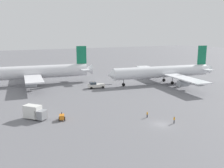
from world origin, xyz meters
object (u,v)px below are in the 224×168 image
at_px(airliner_being_pushed, 163,72).
at_px(gse_gpu_cart_small, 62,117).
at_px(pushback_tug, 96,85).
at_px(ground_crew_marshaller_foreground, 174,120).
at_px(airliner_at_gate_left, 27,73).
at_px(gse_catering_truck_tall, 35,112).
at_px(ground_crew_ramp_agent_by_cones, 147,114).

bearing_deg(airliner_being_pushed, gse_gpu_cart_small, -155.79).
xyz_separation_m(airliner_being_pushed, pushback_tug, (-29.39, 5.41, -3.78)).
bearing_deg(ground_crew_marshaller_foreground, pushback_tug, 89.40).
distance_m(pushback_tug, ground_crew_marshaller_foreground, 44.34).
height_order(pushback_tug, gse_gpu_cart_small, pushback_tug).
height_order(pushback_tug, ground_crew_marshaller_foreground, pushback_tug).
xyz_separation_m(airliner_at_gate_left, ground_crew_marshaller_foreground, (22.01, -63.86, -4.34)).
bearing_deg(pushback_tug, airliner_at_gate_left, 139.03).
bearing_deg(gse_catering_truck_tall, pushback_tug, 40.92).
distance_m(airliner_at_gate_left, pushback_tug, 30.04).
relative_size(airliner_being_pushed, gse_catering_truck_tall, 8.20).
height_order(pushback_tug, gse_catering_truck_tall, gse_catering_truck_tall).
distance_m(gse_catering_truck_tall, ground_crew_marshaller_foreground, 34.36).
distance_m(airliner_at_gate_left, ground_crew_marshaller_foreground, 67.68).
height_order(airliner_being_pushed, pushback_tug, airliner_being_pushed).
relative_size(airliner_at_gate_left, ground_crew_ramp_agent_by_cones, 36.47).
relative_size(ground_crew_marshaller_foreground, ground_crew_ramp_agent_by_cones, 1.06).
relative_size(pushback_tug, ground_crew_ramp_agent_by_cones, 6.23).
height_order(airliner_at_gate_left, gse_catering_truck_tall, airliner_at_gate_left).
height_order(pushback_tug, ground_crew_ramp_agent_by_cones, pushback_tug).
bearing_deg(ground_crew_marshaller_foreground, airliner_at_gate_left, 109.02).
bearing_deg(airliner_being_pushed, ground_crew_ramp_agent_by_cones, -135.46).
bearing_deg(ground_crew_ramp_agent_by_cones, airliner_being_pushed, 44.54).
bearing_deg(gse_gpu_cart_small, airliner_at_gate_left, 89.09).
distance_m(pushback_tug, ground_crew_ramp_agent_by_cones, 37.97).
xyz_separation_m(gse_catering_truck_tall, ground_crew_marshaller_foreground, (28.42, -19.30, -0.90)).
bearing_deg(gse_gpu_cart_small, ground_crew_ramp_agent_by_cones, -23.85).
height_order(airliner_at_gate_left, pushback_tug, airliner_at_gate_left).
xyz_separation_m(pushback_tug, ground_crew_ramp_agent_by_cones, (-3.52, -37.80, -0.38)).
relative_size(pushback_tug, ground_crew_marshaller_foreground, 5.88).
bearing_deg(ground_crew_marshaller_foreground, gse_gpu_cart_small, 146.19).
height_order(ground_crew_marshaller_foreground, ground_crew_ramp_agent_by_cones, ground_crew_marshaller_foreground).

